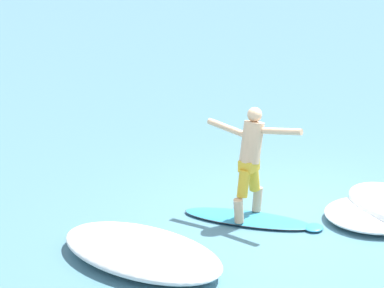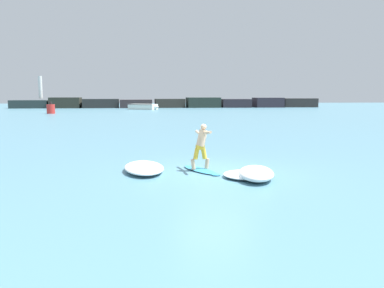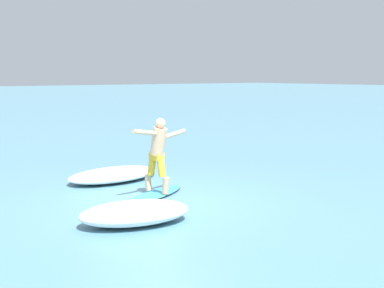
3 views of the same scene
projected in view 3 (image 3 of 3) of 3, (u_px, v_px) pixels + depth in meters
name	position (u px, v px, depth m)	size (l,w,h in m)	color
ground_plane	(157.00, 201.00, 10.56)	(200.00, 200.00, 0.00)	teal
surfboard	(156.00, 194.00, 11.06)	(1.33, 1.96, 0.20)	#3498C4
surfer	(158.00, 150.00, 10.94)	(0.69, 1.46, 1.55)	#D3AA84
wave_foam_at_tail	(138.00, 212.00, 9.36)	(1.81, 1.83, 0.18)	white
wave_foam_at_nose	(114.00, 175.00, 12.61)	(1.60, 2.50, 0.28)	white
wave_foam_beside	(135.00, 213.00, 8.96)	(1.48, 2.09, 0.37)	white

